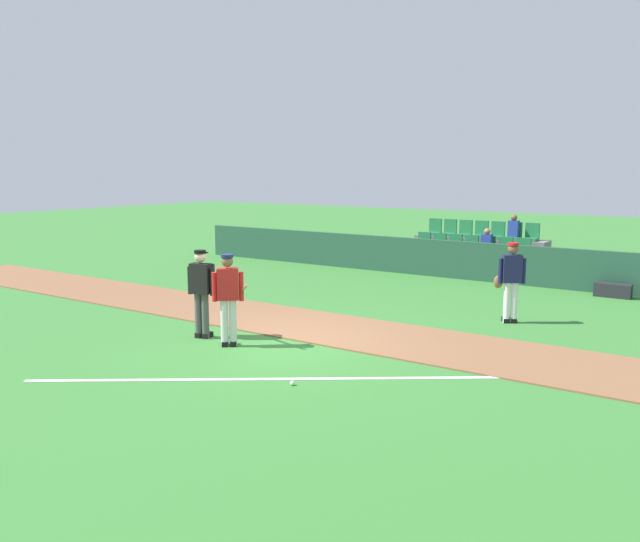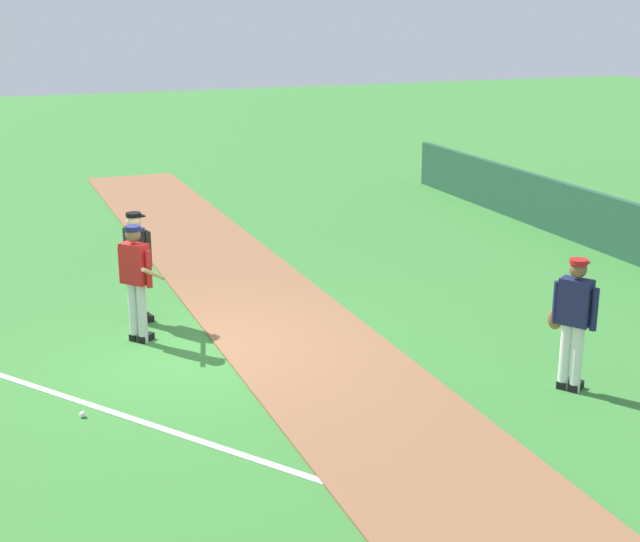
% 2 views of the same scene
% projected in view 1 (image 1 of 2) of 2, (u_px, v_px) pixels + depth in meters
% --- Properties ---
extents(ground_plane, '(80.00, 80.00, 0.00)m').
position_uv_depth(ground_plane, '(274.00, 344.00, 12.42)').
color(ground_plane, '#387A33').
extents(infield_dirt_path, '(28.00, 2.41, 0.03)m').
position_uv_depth(infield_dirt_path, '(320.00, 327.00, 13.70)').
color(infield_dirt_path, brown).
rests_on(infield_dirt_path, ground).
extents(foul_line_chalk, '(9.82, 7.06, 0.01)m').
position_uv_depth(foul_line_chalk, '(402.00, 378.00, 10.34)').
color(foul_line_chalk, white).
rests_on(foul_line_chalk, ground).
extents(dugout_fence, '(20.00, 0.16, 1.15)m').
position_uv_depth(dugout_fence, '(458.00, 260.00, 19.72)').
color(dugout_fence, '#234C38').
rests_on(dugout_fence, ground).
extents(stadium_bleachers, '(4.45, 2.10, 1.90)m').
position_uv_depth(stadium_bleachers, '(475.00, 257.00, 20.91)').
color(stadium_bleachers, slate).
rests_on(stadium_bleachers, ground).
extents(batter_red_jersey, '(0.71, 0.69, 1.76)m').
position_uv_depth(batter_red_jersey, '(228.00, 296.00, 12.09)').
color(batter_red_jersey, silver).
rests_on(batter_red_jersey, ground).
extents(umpire_home_plate, '(0.58, 0.37, 1.76)m').
position_uv_depth(umpire_home_plate, '(202.00, 288.00, 12.71)').
color(umpire_home_plate, '#4C4C4C').
rests_on(umpire_home_plate, ground).
extents(runner_navy_jersey, '(0.63, 0.44, 1.76)m').
position_uv_depth(runner_navy_jersey, '(511.00, 279.00, 13.95)').
color(runner_navy_jersey, white).
rests_on(runner_navy_jersey, ground).
extents(baseball, '(0.07, 0.07, 0.07)m').
position_uv_depth(baseball, '(292.00, 383.00, 10.02)').
color(baseball, white).
rests_on(baseball, ground).
extents(equipment_bag, '(0.90, 0.36, 0.36)m').
position_uv_depth(equipment_bag, '(613.00, 290.00, 16.90)').
color(equipment_bag, '#232328').
rests_on(equipment_bag, ground).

